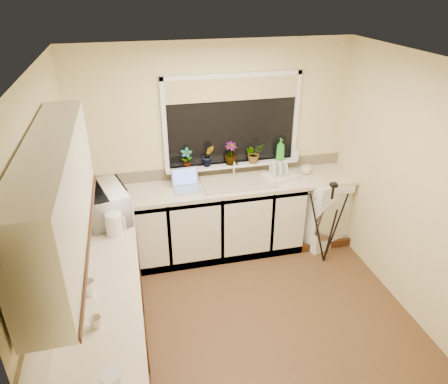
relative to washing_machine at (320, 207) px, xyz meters
The scene contains 33 objects.
floor 1.81m from the washing_machine, 136.81° to the right, with size 3.20×3.20×0.00m, color brown.
ceiling 2.67m from the washing_machine, 136.81° to the right, with size 3.20×3.20×0.00m, color white.
wall_back 1.53m from the washing_machine, 166.92° to the left, with size 3.20×3.20×0.00m, color beige.
wall_front 3.09m from the washing_machine, 115.36° to the right, with size 3.20×3.20×0.00m, color beige.
wall_left 3.22m from the washing_machine, 157.35° to the right, with size 3.00×3.00×0.00m, color beige.
wall_right 1.47m from the washing_machine, 75.14° to the right, with size 3.00×3.00×0.00m, color beige.
base_cabinet_back 1.61m from the washing_machine, behind, with size 2.55×0.60×0.86m, color silver.
base_cabinet_left 2.99m from the washing_machine, 149.80° to the right, with size 0.54×2.40×0.86m, color silver.
worktop_back 1.35m from the washing_machine, behind, with size 3.20×0.60×0.04m, color beige.
worktop_left 3.02m from the washing_machine, 149.80° to the right, with size 0.60×2.40×0.04m, color beige.
upper_cabinet 3.46m from the washing_machine, 148.73° to the right, with size 0.28×1.90×0.70m, color silver.
splashback_left 3.31m from the washing_machine, 152.36° to the right, with size 0.02×2.40×0.45m, color beige.
splashback_back 1.41m from the washing_machine, 167.43° to the left, with size 3.20×0.02×0.14m, color beige.
window_glass 1.57m from the washing_machine, 165.35° to the left, with size 1.50×0.02×1.00m, color black.
window_blind 1.85m from the washing_machine, 166.60° to the left, with size 1.50×0.02×0.25m, color tan.
windowsill 1.25m from the washing_machine, 168.11° to the left, with size 1.60×0.14×0.03m, color white.
sink 1.18m from the washing_machine, behind, with size 0.82×0.46×0.03m, color tan.
faucet 1.24m from the washing_machine, behind, with size 0.03×0.03×0.24m, color silver.
washing_machine is the anchor object (origin of this frame).
laptop 1.76m from the washing_machine, behind, with size 0.31×0.27×0.22m.
kettle 2.64m from the washing_machine, 162.63° to the right, with size 0.16×0.16×0.21m, color white.
dish_rack 0.75m from the washing_machine, behind, with size 0.37×0.28×0.06m, color beige.
tripod 0.53m from the washing_machine, 104.95° to the right, with size 0.50×0.50×1.03m, color black, non-canonical shape.
steel_jar 3.13m from the washing_machine, 149.40° to the right, with size 0.08×0.08×0.12m, color silver.
microwave 2.65m from the washing_machine, 169.84° to the right, with size 0.58×0.39×0.32m, color white.
plant_a 1.80m from the washing_machine, behind, with size 0.13×0.09×0.25m, color #999999.
plant_b 1.58m from the washing_machine, behind, with size 0.14×0.12×0.26m, color #999999.
plant_c 1.35m from the washing_machine, 168.88° to the left, with size 0.15×0.15×0.27m, color #999999.
plant_d 1.12m from the washing_machine, 166.10° to the left, with size 0.21×0.18×0.23m, color #999999.
soap_bottle_green 0.92m from the washing_machine, 157.96° to the left, with size 0.10×0.11×0.27m, color green.
soap_bottle_clear 0.79m from the washing_machine, 147.75° to the left, with size 0.08×0.08×0.18m, color #999999.
cup_back 0.55m from the washing_machine, 164.00° to the left, with size 0.13×0.13×0.10m, color silver.
cup_left 3.27m from the washing_machine, 143.45° to the right, with size 0.09×0.09×0.08m, color beige.
Camera 1 is at (-0.95, -2.95, 3.02)m, focal length 33.25 mm.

